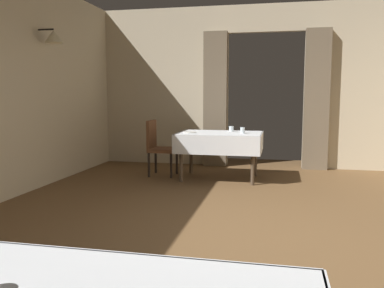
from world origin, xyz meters
TOP-DOWN VIEW (x-y plane):
  - ground at (0.00, 0.00)m, footprint 10.08×10.08m
  - wall_back at (0.00, 4.18)m, footprint 6.40×0.27m
  - dining_table_mid at (-0.66, 2.85)m, footprint 1.34×0.97m
  - chair_mid_left at (-1.71, 2.93)m, footprint 0.44×0.44m
  - plate_mid_a at (-1.13, 2.76)m, footprint 0.21×0.21m
  - glass_mid_b at (-0.29, 2.80)m, footprint 0.07×0.07m
  - glass_mid_c at (-0.50, 3.13)m, footprint 0.08×0.08m

SIDE VIEW (x-z plane):
  - ground at x=0.00m, z-range 0.00..0.00m
  - chair_mid_left at x=-1.71m, z-range 0.05..0.98m
  - dining_table_mid at x=-0.66m, z-range 0.28..1.03m
  - plate_mid_a at x=-1.13m, z-range 0.75..0.76m
  - glass_mid_c at x=-0.50m, z-range 0.75..0.84m
  - glass_mid_b at x=-0.29m, z-range 0.75..0.85m
  - wall_back at x=0.00m, z-range 0.01..3.01m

